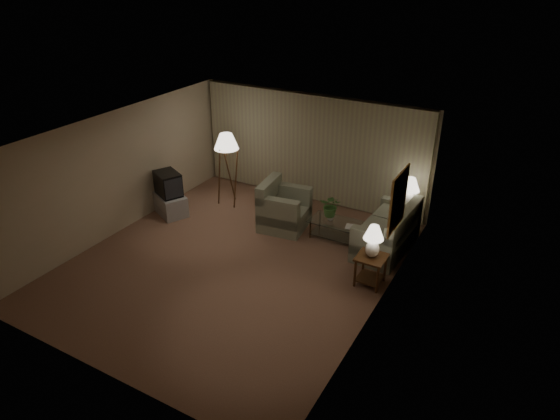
% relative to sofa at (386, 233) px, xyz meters
% --- Properties ---
extents(ground, '(7.00, 7.00, 0.00)m').
position_rel_sofa_xyz_m(ground, '(-2.50, -1.97, -0.39)').
color(ground, '#89604B').
rests_on(ground, ground).
extents(room_shell, '(6.04, 7.02, 2.72)m').
position_rel_sofa_xyz_m(room_shell, '(-2.48, -0.46, 1.35)').
color(room_shell, '#C6B398').
rests_on(room_shell, ground).
extents(sofa, '(1.87, 1.07, 0.79)m').
position_rel_sofa_xyz_m(sofa, '(0.00, 0.00, 0.00)').
color(sofa, gray).
rests_on(sofa, ground).
extents(armchair, '(1.27, 1.23, 0.87)m').
position_rel_sofa_xyz_m(armchair, '(-2.33, -0.19, 0.04)').
color(armchair, gray).
rests_on(armchair, ground).
extents(side_table_near, '(0.54, 0.54, 0.60)m').
position_rel_sofa_xyz_m(side_table_near, '(0.15, -1.35, 0.02)').
color(side_table_near, '#3C2010').
rests_on(side_table_near, ground).
extents(side_table_far, '(0.51, 0.42, 0.60)m').
position_rel_sofa_xyz_m(side_table_far, '(0.15, 0.93, 0.01)').
color(side_table_far, '#3C2010').
rests_on(side_table_far, ground).
extents(table_lamp_near, '(0.37, 0.37, 0.65)m').
position_rel_sofa_xyz_m(table_lamp_near, '(0.15, -1.35, 0.59)').
color(table_lamp_near, white).
rests_on(table_lamp_near, side_table_near).
extents(table_lamp_far, '(0.42, 0.42, 0.72)m').
position_rel_sofa_xyz_m(table_lamp_far, '(0.15, 0.93, 0.63)').
color(table_lamp_far, white).
rests_on(table_lamp_far, side_table_far).
extents(coffee_table, '(1.16, 0.63, 0.41)m').
position_rel_sofa_xyz_m(coffee_table, '(-1.09, -0.10, -0.12)').
color(coffee_table, silver).
rests_on(coffee_table, ground).
extents(tv_cabinet, '(1.33, 1.27, 0.50)m').
position_rel_sofa_xyz_m(tv_cabinet, '(-5.05, -0.94, -0.14)').
color(tv_cabinet, '#9F9FA1').
rests_on(tv_cabinet, ground).
extents(crt_tv, '(1.03, 0.99, 0.56)m').
position_rel_sofa_xyz_m(crt_tv, '(-5.05, -0.94, 0.39)').
color(crt_tv, black).
rests_on(crt_tv, tv_cabinet).
extents(floor_lamp, '(0.59, 0.59, 1.83)m').
position_rel_sofa_xyz_m(floor_lamp, '(-4.13, 0.19, 0.56)').
color(floor_lamp, '#3C2010').
rests_on(floor_lamp, ground).
extents(ottoman, '(0.66, 0.66, 0.41)m').
position_rel_sofa_xyz_m(ottoman, '(-3.03, 0.61, -0.19)').
color(ottoman, '#A05F36').
rests_on(ottoman, ground).
extents(vase, '(0.15, 0.15, 0.15)m').
position_rel_sofa_xyz_m(vase, '(-1.24, -0.10, 0.10)').
color(vase, white).
rests_on(vase, coffee_table).
extents(flowers, '(0.51, 0.46, 0.51)m').
position_rel_sofa_xyz_m(flowers, '(-1.24, -0.10, 0.43)').
color(flowers, '#457E38').
rests_on(flowers, vase).
extents(book, '(0.23, 0.28, 0.02)m').
position_rel_sofa_xyz_m(book, '(-0.84, -0.20, 0.03)').
color(book, olive).
rests_on(book, coffee_table).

